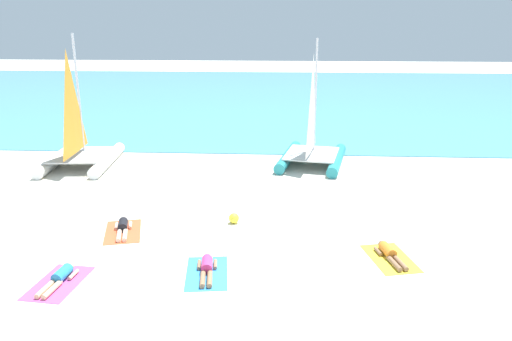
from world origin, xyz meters
The scene contains 13 objects.
ground_plane centered at (0.00, 10.00, 0.00)m, with size 120.00×120.00×0.00m, color silver.
ocean_water centered at (0.00, 32.17, 0.03)m, with size 120.00×40.00×0.05m, color #4C9EB7.
sailboat_teal centered at (2.29, 10.60, 0.85)m, with size 3.54×4.80×5.70m.
sailboat_white centered at (-8.33, 9.67, 0.88)m, with size 3.23×4.74×5.91m.
towel_leftmost centered at (-4.70, -0.86, 0.01)m, with size 1.10×1.90×0.01m, color #D84C99.
sunbather_leftmost centered at (-4.69, -0.80, 0.13)m, with size 0.58×1.57×0.30m.
towel_center_left centered at (-4.07, 2.43, 0.01)m, with size 1.10×1.90×0.01m, color #EA5933.
sunbather_center_left centered at (-4.09, 2.49, 0.13)m, with size 0.78×1.55×0.30m.
towel_center_right centered at (-0.97, -0.11, 0.01)m, with size 1.10×1.90×0.01m, color #338CD8.
sunbather_center_right centered at (-0.98, -0.04, 0.13)m, with size 0.60×1.57×0.30m.
towel_rightmost centered at (4.09, 1.06, 0.01)m, with size 1.10×1.90×0.01m, color yellow.
sunbather_rightmost centered at (4.07, 1.12, 0.13)m, with size 0.74×1.56×0.30m.
beach_ball centered at (-0.61, 3.35, 0.17)m, with size 0.35×0.35×0.35m, color yellow.
Camera 1 is at (1.08, -12.06, 6.52)m, focal length 35.28 mm.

